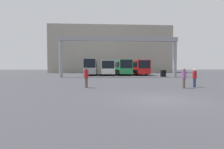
{
  "coord_description": "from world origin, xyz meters",
  "views": [
    {
      "loc": [
        -3.07,
        -9.07,
        1.75
      ],
      "look_at": [
        -1.0,
        23.66,
        0.3
      ],
      "focal_mm": 28.0,
      "sensor_mm": 36.0,
      "label": 1
    }
  ],
  "objects_px": {
    "bus_slot_0": "(91,66)",
    "pedestrian_near_center": "(86,77)",
    "bus_slot_3": "(138,67)",
    "pedestrian_far_center": "(195,77)",
    "pedestrian_mid_right": "(184,77)",
    "bus_slot_1": "(107,67)",
    "tire_stack": "(163,73)",
    "bus_slot_2": "(122,66)"
  },
  "relations": [
    {
      "from": "bus_slot_3",
      "to": "pedestrian_far_center",
      "type": "relative_size",
      "value": 7.0
    },
    {
      "from": "bus_slot_3",
      "to": "pedestrian_far_center",
      "type": "distance_m",
      "value": 23.83
    },
    {
      "from": "pedestrian_near_center",
      "to": "pedestrian_mid_right",
      "type": "relative_size",
      "value": 1.02
    },
    {
      "from": "bus_slot_0",
      "to": "pedestrian_near_center",
      "type": "xyz_separation_m",
      "value": [
        0.89,
        -24.13,
        -1.03
      ]
    },
    {
      "from": "pedestrian_near_center",
      "to": "bus_slot_2",
      "type": "bearing_deg",
      "value": 139.1
    },
    {
      "from": "bus_slot_0",
      "to": "tire_stack",
      "type": "relative_size",
      "value": 10.11
    },
    {
      "from": "bus_slot_3",
      "to": "pedestrian_near_center",
      "type": "distance_m",
      "value": 25.44
    },
    {
      "from": "bus_slot_1",
      "to": "tire_stack",
      "type": "xyz_separation_m",
      "value": [
        9.69,
        -8.0,
        -1.14
      ]
    },
    {
      "from": "bus_slot_2",
      "to": "tire_stack",
      "type": "bearing_deg",
      "value": -53.94
    },
    {
      "from": "bus_slot_0",
      "to": "bus_slot_3",
      "type": "relative_size",
      "value": 1.1
    },
    {
      "from": "bus_slot_0",
      "to": "bus_slot_3",
      "type": "distance_m",
      "value": 10.39
    },
    {
      "from": "pedestrian_far_center",
      "to": "pedestrian_mid_right",
      "type": "relative_size",
      "value": 0.95
    },
    {
      "from": "pedestrian_mid_right",
      "to": "bus_slot_0",
      "type": "bearing_deg",
      "value": -125.06
    },
    {
      "from": "bus_slot_0",
      "to": "bus_slot_1",
      "type": "xyz_separation_m",
      "value": [
        3.46,
        -0.47,
        -0.19
      ]
    },
    {
      "from": "pedestrian_far_center",
      "to": "bus_slot_1",
      "type": "bearing_deg",
      "value": -114.16
    },
    {
      "from": "bus_slot_0",
      "to": "pedestrian_near_center",
      "type": "height_order",
      "value": "bus_slot_0"
    },
    {
      "from": "bus_slot_3",
      "to": "bus_slot_2",
      "type": "bearing_deg",
      "value": 169.9
    },
    {
      "from": "bus_slot_1",
      "to": "pedestrian_near_center",
      "type": "relative_size",
      "value": 6.62
    },
    {
      "from": "pedestrian_far_center",
      "to": "bus_slot_3",
      "type": "bearing_deg",
      "value": -130.36
    },
    {
      "from": "bus_slot_0",
      "to": "tire_stack",
      "type": "xyz_separation_m",
      "value": [
        13.14,
        -8.48,
        -1.33
      ]
    },
    {
      "from": "bus_slot_2",
      "to": "pedestrian_near_center",
      "type": "distance_m",
      "value": 24.96
    },
    {
      "from": "bus_slot_1",
      "to": "pedestrian_near_center",
      "type": "distance_m",
      "value": 23.81
    },
    {
      "from": "pedestrian_far_center",
      "to": "pedestrian_mid_right",
      "type": "bearing_deg",
      "value": -13.99
    },
    {
      "from": "bus_slot_0",
      "to": "pedestrian_mid_right",
      "type": "bearing_deg",
      "value": -70.38
    },
    {
      "from": "bus_slot_3",
      "to": "pedestrian_mid_right",
      "type": "bearing_deg",
      "value": -93.47
    },
    {
      "from": "pedestrian_near_center",
      "to": "tire_stack",
      "type": "height_order",
      "value": "pedestrian_near_center"
    },
    {
      "from": "bus_slot_2",
      "to": "pedestrian_near_center",
      "type": "bearing_deg",
      "value": -103.97
    },
    {
      "from": "pedestrian_far_center",
      "to": "bus_slot_0",
      "type": "bearing_deg",
      "value": -107.18
    },
    {
      "from": "bus_slot_3",
      "to": "pedestrian_mid_right",
      "type": "distance_m",
      "value": 24.46
    },
    {
      "from": "bus_slot_1",
      "to": "tire_stack",
      "type": "bearing_deg",
      "value": -39.57
    },
    {
      "from": "pedestrian_far_center",
      "to": "pedestrian_mid_right",
      "type": "height_order",
      "value": "pedestrian_mid_right"
    },
    {
      "from": "pedestrian_mid_right",
      "to": "bus_slot_2",
      "type": "bearing_deg",
      "value": -140.16
    },
    {
      "from": "bus_slot_1",
      "to": "bus_slot_3",
      "type": "xyz_separation_m",
      "value": [
        6.91,
        -0.07,
        0.04
      ]
    },
    {
      "from": "bus_slot_0",
      "to": "bus_slot_2",
      "type": "distance_m",
      "value": 6.92
    },
    {
      "from": "pedestrian_near_center",
      "to": "bus_slot_3",
      "type": "bearing_deg",
      "value": 131.18
    },
    {
      "from": "pedestrian_mid_right",
      "to": "pedestrian_near_center",
      "type": "bearing_deg",
      "value": -60.47
    },
    {
      "from": "bus_slot_1",
      "to": "bus_slot_2",
      "type": "distance_m",
      "value": 3.5
    },
    {
      "from": "bus_slot_3",
      "to": "pedestrian_near_center",
      "type": "bearing_deg",
      "value": -111.89
    },
    {
      "from": "tire_stack",
      "to": "bus_slot_2",
      "type": "bearing_deg",
      "value": 126.06
    },
    {
      "from": "bus_slot_1",
      "to": "tire_stack",
      "type": "distance_m",
      "value": 12.62
    },
    {
      "from": "bus_slot_2",
      "to": "bus_slot_3",
      "type": "bearing_deg",
      "value": -10.1
    },
    {
      "from": "pedestrian_near_center",
      "to": "bus_slot_1",
      "type": "bearing_deg",
      "value": 146.89
    }
  ]
}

